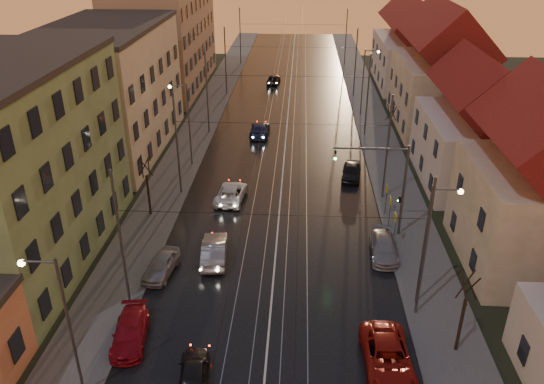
% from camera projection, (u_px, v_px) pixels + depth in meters
% --- Properties ---
extents(road, '(16.00, 120.00, 0.04)m').
position_uv_depth(road, '(286.00, 131.00, 59.55)').
color(road, black).
rests_on(road, ground).
extents(sidewalk_left, '(4.00, 120.00, 0.15)m').
position_uv_depth(sidewalk_left, '(198.00, 129.00, 60.02)').
color(sidewalk_left, '#4C4C4C').
rests_on(sidewalk_left, ground).
extents(sidewalk_right, '(4.00, 120.00, 0.15)m').
position_uv_depth(sidewalk_right, '(376.00, 132.00, 59.04)').
color(sidewalk_right, '#4C4C4C').
rests_on(sidewalk_right, ground).
extents(tram_rail_0, '(0.06, 120.00, 0.03)m').
position_uv_depth(tram_rail_0, '(267.00, 130.00, 59.65)').
color(tram_rail_0, gray).
rests_on(tram_rail_0, road).
extents(tram_rail_1, '(0.06, 120.00, 0.03)m').
position_uv_depth(tram_rail_1, '(280.00, 131.00, 59.58)').
color(tram_rail_1, gray).
rests_on(tram_rail_1, road).
extents(tram_rail_2, '(0.06, 120.00, 0.03)m').
position_uv_depth(tram_rail_2, '(293.00, 131.00, 59.50)').
color(tram_rail_2, gray).
rests_on(tram_rail_2, road).
extents(tram_rail_3, '(0.06, 120.00, 0.03)m').
position_uv_depth(tram_rail_3, '(306.00, 131.00, 59.43)').
color(tram_rail_3, gray).
rests_on(tram_rail_3, road).
extents(apartment_left_1, '(10.00, 18.00, 13.00)m').
position_uv_depth(apartment_left_1, '(6.00, 170.00, 34.31)').
color(apartment_left_1, '#5D7B4E').
rests_on(apartment_left_1, ground).
extents(apartment_left_2, '(10.00, 20.00, 12.00)m').
position_uv_depth(apartment_left_2, '(109.00, 91.00, 52.37)').
color(apartment_left_2, beige).
rests_on(apartment_left_2, ground).
extents(apartment_left_3, '(10.00, 24.00, 14.00)m').
position_uv_depth(apartment_left_3, '(165.00, 36.00, 73.34)').
color(apartment_left_3, tan).
rests_on(apartment_left_3, ground).
extents(house_right_1, '(8.67, 10.20, 10.80)m').
position_uv_depth(house_right_1, '(540.00, 191.00, 33.98)').
color(house_right_1, '#B4AA8A').
rests_on(house_right_1, ground).
extents(house_right_2, '(9.18, 12.24, 9.20)m').
position_uv_depth(house_right_2, '(479.00, 132.00, 45.94)').
color(house_right_2, silver).
rests_on(house_right_2, ground).
extents(house_right_3, '(9.18, 14.28, 11.50)m').
position_uv_depth(house_right_3, '(441.00, 75.00, 58.80)').
color(house_right_3, '#B4AA8A').
rests_on(house_right_3, ground).
extents(house_right_4, '(9.18, 16.32, 10.00)m').
position_uv_depth(house_right_4, '(411.00, 49.00, 75.20)').
color(house_right_4, silver).
rests_on(house_right_4, ground).
extents(catenary_pole_l_1, '(0.16, 0.16, 9.00)m').
position_uv_depth(catenary_pole_l_1, '(121.00, 241.00, 30.31)').
color(catenary_pole_l_1, '#595B60').
rests_on(catenary_pole_l_1, ground).
extents(catenary_pole_r_1, '(0.16, 0.16, 9.00)m').
position_uv_depth(catenary_pole_r_1, '(425.00, 250.00, 29.46)').
color(catenary_pole_r_1, '#595B60').
rests_on(catenary_pole_r_1, ground).
extents(catenary_pole_l_2, '(0.16, 0.16, 9.00)m').
position_uv_depth(catenary_pole_l_2, '(177.00, 145.00, 43.69)').
color(catenary_pole_l_2, '#595B60').
rests_on(catenary_pole_l_2, ground).
extents(catenary_pole_r_2, '(0.16, 0.16, 9.00)m').
position_uv_depth(catenary_pole_r_2, '(387.00, 149.00, 42.85)').
color(catenary_pole_r_2, '#595B60').
rests_on(catenary_pole_r_2, ground).
extents(catenary_pole_l_3, '(0.16, 0.16, 9.00)m').
position_uv_depth(catenary_pole_l_3, '(207.00, 93.00, 57.07)').
color(catenary_pole_l_3, '#595B60').
rests_on(catenary_pole_l_3, ground).
extents(catenary_pole_r_3, '(0.16, 0.16, 9.00)m').
position_uv_depth(catenary_pole_r_3, '(368.00, 96.00, 56.23)').
color(catenary_pole_r_3, '#595B60').
rests_on(catenary_pole_r_3, ground).
extents(catenary_pole_l_4, '(0.16, 0.16, 9.00)m').
position_uv_depth(catenary_pole_l_4, '(226.00, 62.00, 70.45)').
color(catenary_pole_l_4, '#595B60').
rests_on(catenary_pole_l_4, ground).
extents(catenary_pole_r_4, '(0.16, 0.16, 9.00)m').
position_uv_depth(catenary_pole_r_4, '(355.00, 63.00, 69.61)').
color(catenary_pole_r_4, '#595B60').
rests_on(catenary_pole_r_4, ground).
extents(catenary_pole_l_5, '(0.16, 0.16, 9.00)m').
position_uv_depth(catenary_pole_l_5, '(240.00, 37.00, 86.51)').
color(catenary_pole_l_5, '#595B60').
rests_on(catenary_pole_l_5, ground).
extents(catenary_pole_r_5, '(0.16, 0.16, 9.00)m').
position_uv_depth(catenary_pole_r_5, '(346.00, 38.00, 85.67)').
color(catenary_pole_r_5, '#595B60').
rests_on(catenary_pole_r_5, ground).
extents(street_lamp_0, '(1.75, 0.32, 8.00)m').
position_uv_depth(street_lamp_0, '(61.00, 316.00, 23.91)').
color(street_lamp_0, '#595B60').
rests_on(street_lamp_0, ground).
extents(street_lamp_1, '(1.75, 0.32, 8.00)m').
position_uv_depth(street_lamp_1, '(431.00, 235.00, 30.16)').
color(street_lamp_1, '#595B60').
rests_on(street_lamp_1, ground).
extents(street_lamp_2, '(1.75, 0.32, 8.00)m').
position_uv_depth(street_lamp_2, '(185.00, 117.00, 48.89)').
color(street_lamp_2, '#595B60').
rests_on(street_lamp_2, ground).
extents(street_lamp_3, '(1.75, 0.32, 8.00)m').
position_uv_depth(street_lamp_3, '(366.00, 76.00, 62.28)').
color(street_lamp_3, '#595B60').
rests_on(street_lamp_3, ground).
extents(traffic_light_mast, '(5.30, 0.32, 7.20)m').
position_uv_depth(traffic_light_mast, '(391.00, 179.00, 37.48)').
color(traffic_light_mast, '#595B60').
rests_on(traffic_light_mast, ground).
extents(bare_tree_0, '(1.09, 1.09, 5.11)m').
position_uv_depth(bare_tree_0, '(148.00, 187.00, 41.10)').
color(bare_tree_0, black).
rests_on(bare_tree_0, ground).
extents(bare_tree_1, '(1.09, 1.09, 5.11)m').
position_uv_depth(bare_tree_1, '(463.00, 315.00, 27.61)').
color(bare_tree_1, black).
rests_on(bare_tree_1, ground).
extents(bare_tree_2, '(1.09, 1.09, 5.11)m').
position_uv_depth(bare_tree_2, '(390.00, 130.00, 52.58)').
color(bare_tree_2, black).
rests_on(bare_tree_2, ground).
extents(driving_car_0, '(1.92, 3.84, 1.26)m').
position_uv_depth(driving_car_0, '(194.00, 372.00, 26.52)').
color(driving_car_0, black).
rests_on(driving_car_0, ground).
extents(driving_car_1, '(2.02, 4.71, 1.51)m').
position_uv_depth(driving_car_1, '(214.00, 250.00, 36.32)').
color(driving_car_1, gray).
rests_on(driving_car_1, ground).
extents(driving_car_2, '(2.59, 4.87, 1.30)m').
position_uv_depth(driving_car_2, '(231.00, 193.00, 44.33)').
color(driving_car_2, silver).
rests_on(driving_car_2, ground).
extents(driving_car_3, '(2.06, 4.96, 1.43)m').
position_uv_depth(driving_car_3, '(260.00, 129.00, 58.08)').
color(driving_car_3, '#172447').
rests_on(driving_car_3, ground).
extents(driving_car_4, '(2.10, 4.20, 1.37)m').
position_uv_depth(driving_car_4, '(274.00, 79.00, 77.08)').
color(driving_car_4, black).
rests_on(driving_car_4, ground).
extents(parked_left_2, '(2.28, 4.47, 1.24)m').
position_uv_depth(parked_left_2, '(130.00, 332.00, 29.17)').
color(parked_left_2, maroon).
rests_on(parked_left_2, ground).
extents(parked_left_3, '(2.10, 4.10, 1.33)m').
position_uv_depth(parked_left_3, '(161.00, 265.00, 34.88)').
color(parked_left_3, '#A5A6AB').
rests_on(parked_left_3, ground).
extents(parked_right_0, '(2.58, 5.33, 1.46)m').
position_uv_depth(parked_right_0, '(388.00, 358.00, 27.28)').
color(parked_right_0, maroon).
rests_on(parked_right_0, ground).
extents(parked_right_1, '(1.97, 4.47, 1.28)m').
position_uv_depth(parked_right_1, '(384.00, 248.00, 36.82)').
color(parked_right_1, '#9C9BA0').
rests_on(parked_right_1, ground).
extents(parked_right_2, '(2.12, 4.19, 1.37)m').
position_uv_depth(parked_right_2, '(351.00, 171.00, 48.13)').
color(parked_right_2, black).
rests_on(parked_right_2, ground).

